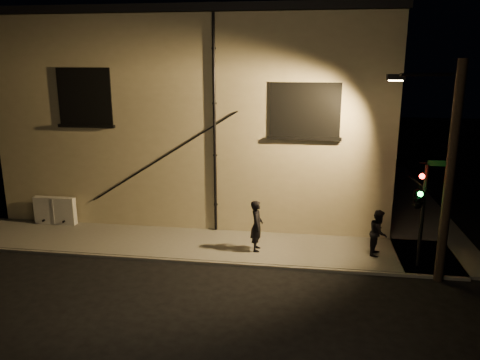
% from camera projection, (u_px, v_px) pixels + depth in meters
% --- Properties ---
extents(ground, '(90.00, 90.00, 0.00)m').
position_uv_depth(ground, '(251.00, 266.00, 15.85)').
color(ground, black).
extents(sidewalk, '(21.00, 16.00, 0.12)m').
position_uv_depth(sidewalk, '(292.00, 223.00, 19.87)').
color(sidewalk, '#5E5B54').
rests_on(sidewalk, ground).
extents(building, '(16.20, 12.23, 8.80)m').
position_uv_depth(building, '(215.00, 108.00, 23.80)').
color(building, tan).
rests_on(building, ground).
extents(utility_cabinet, '(1.76, 0.30, 1.16)m').
position_uv_depth(utility_cabinet, '(55.00, 210.00, 19.48)').
color(utility_cabinet, beige).
rests_on(utility_cabinet, sidewalk).
extents(pedestrian_a, '(0.49, 0.70, 1.86)m').
position_uv_depth(pedestrian_a, '(257.00, 226.00, 16.68)').
color(pedestrian_a, black).
rests_on(pedestrian_a, sidewalk).
extents(pedestrian_b, '(0.80, 0.92, 1.63)m').
position_uv_depth(pedestrian_b, '(378.00, 232.00, 16.34)').
color(pedestrian_b, black).
rests_on(pedestrian_b, sidewalk).
extents(traffic_signal, '(1.30, 2.13, 3.60)m').
position_uv_depth(traffic_signal, '(418.00, 197.00, 14.94)').
color(traffic_signal, black).
rests_on(traffic_signal, sidewalk).
extents(streetlamp_pole, '(2.02, 1.38, 6.84)m').
position_uv_depth(streetlamp_pole, '(446.00, 167.00, 14.02)').
color(streetlamp_pole, black).
rests_on(streetlamp_pole, ground).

